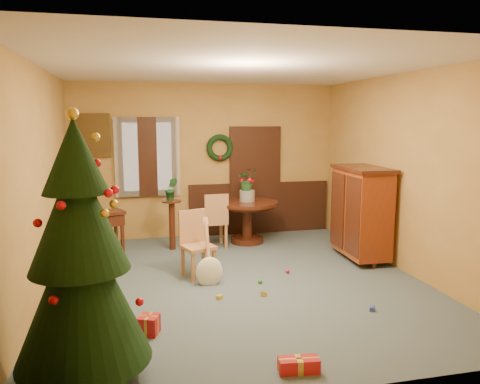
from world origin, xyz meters
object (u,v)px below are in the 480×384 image
object	(u,v)px
chair_near	(196,241)
sideboard	(361,210)
dining_table	(247,214)
christmas_tree	(80,258)
writing_desk	(98,223)

from	to	relation	value
chair_near	sideboard	distance (m)	2.71
dining_table	sideboard	size ratio (longest dim) A/B	0.75
chair_near	christmas_tree	world-z (taller)	christmas_tree
chair_near	writing_desk	distance (m)	1.98
christmas_tree	sideboard	world-z (taller)	christmas_tree
chair_near	christmas_tree	size ratio (longest dim) A/B	0.41
christmas_tree	writing_desk	distance (m)	3.95
chair_near	writing_desk	bearing A→B (deg)	136.08
dining_table	writing_desk	bearing A→B (deg)	-174.48
writing_desk	sideboard	xyz separation A→B (m)	(4.11, -1.16, 0.25)
dining_table	writing_desk	xyz separation A→B (m)	(-2.58, -0.25, 0.01)
writing_desk	sideboard	distance (m)	4.27
christmas_tree	writing_desk	xyz separation A→B (m)	(-0.13, 3.91, -0.56)
christmas_tree	writing_desk	world-z (taller)	christmas_tree
chair_near	dining_table	bearing A→B (deg)	54.41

